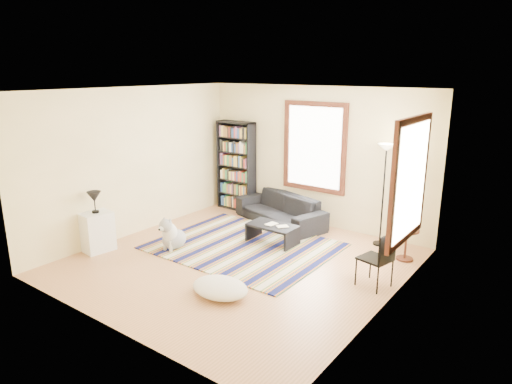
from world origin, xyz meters
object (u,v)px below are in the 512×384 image
Objects in this scene: sofa at (280,209)px; floor_cushion at (220,288)px; white_cabinet at (97,232)px; side_table at (406,245)px; dog at (174,233)px; coffee_table at (272,234)px; floor_lamp at (383,196)px; bookshelf at (236,166)px; folding_chair at (375,259)px.

floor_cushion is (1.03, -3.09, -0.19)m from sofa.
white_cabinet is at bearing -103.18° from sofa.
dog reaches higher than side_table.
floor_lamp reaches higher than coffee_table.
white_cabinet is (-0.41, -3.39, -0.65)m from bookshelf.
bookshelf is at bearing 177.21° from floor_lamp.
bookshelf is at bearing 145.54° from coffee_table.
dog is at bearing -155.21° from folding_chair.
side_table is 0.90× the size of dog.
dog is at bearing -76.57° from bookshelf.
floor_lamp is at bearing 146.02° from side_table.
dog is at bearing -150.66° from side_table.
dog is (-3.44, -0.73, -0.13)m from folding_chair.
white_cabinet reaches higher than sofa.
white_cabinet is at bearing -147.94° from side_table.
coffee_table is 1.50× the size of dog.
folding_chair is at bearing -13.41° from sofa.
floor_lamp is 2.66× the size of white_cabinet.
bookshelf is 3.33× the size of dog.
sofa is 3.27m from floor_cushion.
sofa reaches higher than floor_cushion.
side_table is (2.22, 0.71, 0.09)m from coffee_table.
side_table is 1.24m from folding_chair.
bookshelf is 3.49m from floor_lamp.
folding_chair is (2.17, -0.52, 0.25)m from coffee_table.
sofa is at bearing 108.38° from floor_cushion.
side_table is 4.00m from dog.
sofa is 3.44× the size of dog.
coffee_table reaches higher than floor_cushion.
floor_lamp is at bearing 33.62° from dog.
coffee_table is 2.14m from floor_cushion.
coffee_table is 3.11m from white_cabinet.
sofa is at bearing 173.59° from side_table.
sofa is at bearing 162.94° from folding_chair.
coffee_table is 2.24m from folding_chair.
sofa is at bearing -11.17° from bookshelf.
folding_chair is at bearing 6.28° from dog.
floor_cushion is (2.40, -3.36, -0.89)m from bookshelf.
floor_cushion is at bearing -55.19° from sofa.
bookshelf is 1.08× the size of floor_lamp.
folding_chair reaches higher than coffee_table.
sofa is at bearing -177.30° from floor_lamp.
sofa is 1.03× the size of bookshelf.
folding_chair reaches higher than floor_cushion.
coffee_table is 1.05× the size of folding_chair.
bookshelf is at bearing 97.70° from dog.
coffee_table is at bearing 50.53° from white_cabinet.
floor_lamp reaches higher than sofa.
folding_chair reaches higher than sofa.
bookshelf reaches higher than folding_chair.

